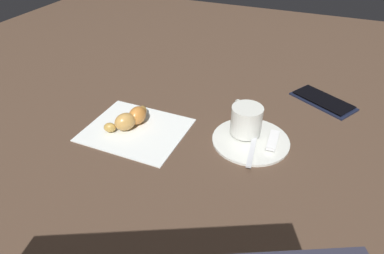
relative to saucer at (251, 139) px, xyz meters
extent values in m
plane|color=#4F392B|center=(-0.10, -0.03, 0.00)|extent=(1.80, 1.80, 0.00)
cylinder|color=white|center=(0.00, 0.00, 0.00)|extent=(0.14, 0.14, 0.01)
cylinder|color=white|center=(-0.01, 0.01, 0.03)|extent=(0.06, 0.06, 0.05)
cylinder|color=#3D210C|center=(-0.01, 0.01, 0.04)|extent=(0.05, 0.05, 0.00)
torus|color=white|center=(-0.04, 0.04, 0.03)|extent=(0.03, 0.04, 0.04)
cube|color=silver|center=(0.01, -0.04, 0.01)|extent=(0.02, 0.10, 0.00)
ellipsoid|color=silver|center=(0.00, 0.03, 0.01)|extent=(0.02, 0.03, 0.01)
cube|color=white|center=(0.04, 0.00, 0.01)|extent=(0.02, 0.06, 0.01)
cube|color=white|center=(-0.22, -0.05, 0.00)|extent=(0.19, 0.16, 0.00)
ellipsoid|color=#BB9244|center=(-0.26, -0.08, 0.01)|extent=(0.03, 0.02, 0.02)
ellipsoid|color=tan|center=(-0.23, -0.06, 0.02)|extent=(0.05, 0.05, 0.03)
ellipsoid|color=orange|center=(-0.22, -0.03, 0.02)|extent=(0.03, 0.04, 0.03)
ellipsoid|color=#BB8A3F|center=(-0.23, 0.00, 0.01)|extent=(0.03, 0.03, 0.02)
cube|color=#171C32|center=(0.11, 0.20, 0.00)|extent=(0.15, 0.13, 0.01)
cube|color=black|center=(0.11, 0.20, 0.00)|extent=(0.14, 0.11, 0.00)
camera|label=1|loc=(0.09, -0.50, 0.38)|focal=31.08mm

